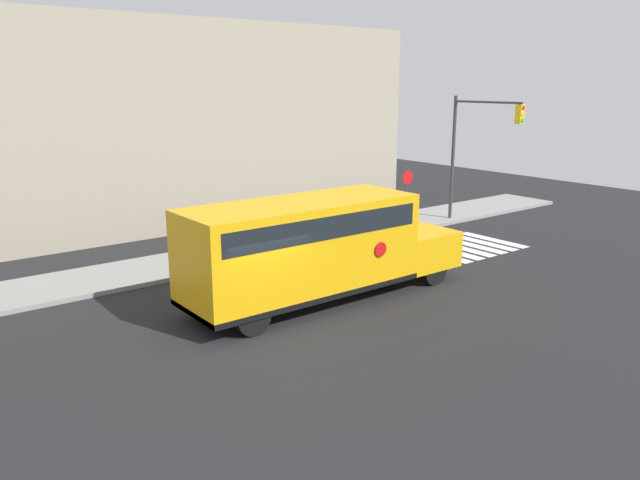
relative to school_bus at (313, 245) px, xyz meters
name	(u,v)px	position (x,y,z in m)	size (l,w,h in m)	color
ground_plane	(258,325)	(-2.36, -0.60, -1.76)	(60.00, 60.00, 0.00)	black
sidewalk_strip	(159,268)	(-2.36, 5.90, -1.68)	(44.00, 3.00, 0.15)	gray
building_backdrop	(87,129)	(-2.36, 12.40, 2.78)	(32.00, 4.00, 9.08)	#9E937F
crosswalk_stripes	(455,249)	(8.09, 1.40, -1.75)	(5.40, 3.20, 0.01)	white
school_bus	(313,245)	(0.00, 0.00, 0.00)	(9.30, 2.57, 3.11)	#EAA80F
stop_sign	(407,192)	(9.01, 5.03, -0.05)	(0.61, 0.10, 2.66)	#38383A
traffic_light	(474,141)	(11.96, 3.88, 2.11)	(0.28, 3.69, 5.84)	#38383A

